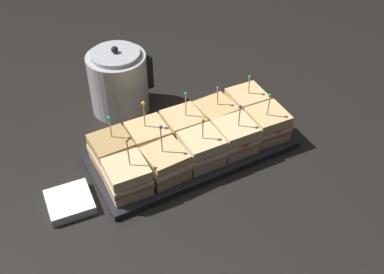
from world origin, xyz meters
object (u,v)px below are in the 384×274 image
Objects in this scene: kettle_steel at (119,82)px; sandwich_back_far_left at (112,151)px; sandwich_back_far_right at (247,105)px; serving_platter at (192,151)px; sandwich_back_left at (148,139)px; sandwich_front_far_left at (127,177)px; sandwich_front_right at (235,137)px; sandwich_back_center at (183,127)px; sandwich_front_left at (165,163)px; sandwich_front_center at (201,149)px; sandwich_front_far_right at (267,124)px; sandwich_back_right at (215,116)px; napkin_stack at (70,202)px.

sandwich_back_far_left is at bearing -116.86° from kettle_steel.
sandwich_back_far_left is 1.04× the size of sandwich_back_far_right.
sandwich_back_far_left is (-0.21, 0.05, 0.05)m from serving_platter.
kettle_steel reaches higher than sandwich_back_far_left.
serving_platter is 3.43× the size of sandwich_back_left.
sandwich_front_far_left is at bearing -91.24° from sandwich_back_far_left.
sandwich_front_right is 0.33m from sandwich_back_far_left.
sandwich_back_center reaches higher than sandwich_back_far_right.
sandwich_back_far_left is 0.21m from sandwich_back_center.
sandwich_front_left is 0.11m from sandwich_front_center.
sandwich_front_far_right reaches higher than serving_platter.
sandwich_back_right is (0.11, 0.10, -0.00)m from sandwich_front_center.
sandwich_front_center is 0.89× the size of sandwich_back_left.
kettle_steel reaches higher than sandwich_back_center.
sandwich_front_right is (0.10, -0.05, 0.05)m from serving_platter.
napkin_stack is (-0.57, 0.03, -0.05)m from sandwich_front_far_right.
sandwich_back_far_left reaches higher than sandwich_front_center.
sandwich_front_far_right is 1.03× the size of sandwich_back_far_left.
serving_platter is 0.07m from sandwich_back_center.
sandwich_front_center reaches higher than serving_platter.
napkin_stack is at bearing -176.91° from serving_platter.
sandwich_back_center is at bearing -179.64° from sandwich_back_right.
sandwich_back_left is (-0.21, 0.10, 0.00)m from sandwich_front_right.
serving_platter is 0.22m from sandwich_front_far_left.
sandwich_back_center is 0.11m from sandwich_back_right.
sandwich_front_center is 0.15m from sandwich_back_left.
sandwich_front_center is at bearing -89.98° from sandwich_back_center.
sandwich_back_far_right is (0.21, 0.05, 0.05)m from serving_platter.
kettle_steel reaches higher than sandwich_back_far_right.
sandwich_front_far_left is at bearing -135.33° from sandwich_back_left.
sandwich_front_left reaches higher than serving_platter.
sandwich_front_far_right is 0.57m from napkin_stack.
sandwich_back_left is at bearing -179.73° from sandwich_back_right.
sandwich_front_left is 0.32m from sandwich_front_far_right.
sandwich_back_far_left reaches higher than sandwich_back_far_right.
sandwich_back_far_right is at bearing -0.12° from sandwich_back_far_left.
sandwich_back_center is 0.74× the size of kettle_steel.
serving_platter is 0.36m from napkin_stack.
sandwich_back_far_left is (-0.31, 0.11, -0.00)m from sandwich_front_right.
sandwich_front_left is at bearing -90.47° from sandwich_back_left.
sandwich_back_center is at bearing 153.89° from sandwich_front_far_right.
sandwich_back_far_left is at bearing 165.95° from sandwich_front_far_right.
sandwich_front_center is 0.11m from sandwich_front_right.
kettle_steel is at bearing 110.09° from sandwich_back_center.
sandwich_back_far_right is (0.21, 0.00, 0.00)m from sandwich_back_center.
sandwich_front_far_left is at bearing -179.93° from sandwich_front_right.
sandwich_back_far_right is at bearing 26.13° from sandwich_front_center.
sandwich_front_right is 0.46m from napkin_stack.
sandwich_front_left is 1.07× the size of sandwich_front_right.
serving_platter is at bearing 26.52° from sandwich_front_left.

